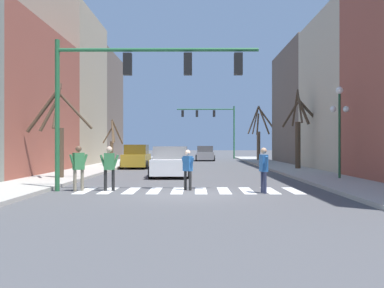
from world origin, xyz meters
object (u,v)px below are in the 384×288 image
at_px(traffic_signal_far, 213,119).
at_px(pedestrian_crossing_street, 109,165).
at_px(car_parked_right_near, 137,157).
at_px(pedestrian_on_right_sidewalk, 264,166).
at_px(street_lamp_right_corner, 340,114).
at_px(street_tree_left_mid, 113,142).
at_px(traffic_signal_near, 135,77).
at_px(car_parked_right_far, 205,154).
at_px(street_tree_left_far, 57,134).
at_px(street_tree_right_far, 260,133).
at_px(pedestrian_on_left_sidewalk, 188,166).
at_px(pedestrian_near_right_corner, 79,164).
at_px(car_at_intersection, 171,163).
at_px(street_tree_right_near, 300,131).

height_order(traffic_signal_far, pedestrian_crossing_street, traffic_signal_far).
bearing_deg(car_parked_right_near, pedestrian_on_right_sidewalk, -157.87).
bearing_deg(car_parked_right_near, street_lamp_right_corner, -135.50).
xyz_separation_m(traffic_signal_far, street_lamp_right_corner, (4.87, -34.58, -1.63)).
xyz_separation_m(pedestrian_crossing_street, street_tree_left_mid, (-3.34, 18.67, 1.01)).
xyz_separation_m(traffic_signal_near, car_parked_right_far, (3.36, 32.13, -3.62)).
distance_m(street_lamp_right_corner, street_tree_left_far, 14.01).
relative_size(pedestrian_crossing_street, street_tree_right_far, 0.30).
bearing_deg(traffic_signal_far, pedestrian_crossing_street, -98.02).
height_order(car_parked_right_near, pedestrian_on_left_sidewalk, car_parked_right_near).
relative_size(pedestrian_on_right_sidewalk, street_tree_right_far, 0.29).
bearing_deg(street_tree_right_far, car_parked_right_near, -128.36).
height_order(car_parked_right_near, street_tree_left_mid, street_tree_left_mid).
bearing_deg(traffic_signal_near, traffic_signal_far, 83.44).
bearing_deg(pedestrian_near_right_corner, traffic_signal_far, -137.88).
distance_m(pedestrian_on_left_sidewalk, street_tree_left_mid, 19.47).
bearing_deg(street_lamp_right_corner, street_tree_left_far, 178.82).
height_order(traffic_signal_far, car_parked_right_far, traffic_signal_far).
xyz_separation_m(traffic_signal_near, car_parked_right_near, (-2.12, 16.52, -3.56)).
height_order(car_at_intersection, street_tree_left_mid, street_tree_left_mid).
height_order(pedestrian_on_left_sidewalk, pedestrian_crossing_street, pedestrian_crossing_street).
bearing_deg(street_tree_left_far, car_parked_right_far, 73.65).
bearing_deg(street_lamp_right_corner, traffic_signal_near, -152.92).
xyz_separation_m(traffic_signal_far, car_parked_right_near, (-6.65, -22.87, -4.12)).
relative_size(car_parked_right_near, street_tree_left_mid, 1.13).
relative_size(pedestrian_on_left_sidewalk, street_tree_left_mid, 0.43).
distance_m(car_parked_right_far, street_tree_right_near, 19.52).
xyz_separation_m(pedestrian_on_right_sidewalk, street_tree_left_far, (-9.43, 5.72, 1.35)).
xyz_separation_m(car_parked_right_near, pedestrian_on_left_sidewalk, (4.15, -16.11, 0.12)).
bearing_deg(pedestrian_near_right_corner, pedestrian_on_right_sidewalk, 136.52).
distance_m(street_tree_right_near, street_tree_left_mid, 14.76).
xyz_separation_m(street_lamp_right_corner, car_parked_right_far, (-6.04, 27.33, -2.55)).
height_order(car_parked_right_near, street_tree_right_far, street_tree_right_far).
bearing_deg(traffic_signal_near, pedestrian_near_right_corner, 179.57).
bearing_deg(car_parked_right_near, street_tree_left_far, 167.85).
height_order(street_tree_left_far, street_tree_left_mid, street_tree_left_far).
height_order(traffic_signal_near, street_lamp_right_corner, traffic_signal_near).
bearing_deg(pedestrian_on_right_sidewalk, car_parked_right_far, 171.09).
height_order(traffic_signal_near, pedestrian_on_right_sidewalk, traffic_signal_near).
height_order(traffic_signal_near, car_at_intersection, traffic_signal_near).
bearing_deg(street_tree_right_near, car_parked_right_far, 108.44).
xyz_separation_m(traffic_signal_far, street_tree_right_far, (4.66, -8.57, -1.92)).
relative_size(traffic_signal_far, street_tree_left_mid, 1.98).
xyz_separation_m(car_parked_right_near, pedestrian_crossing_street, (1.11, -16.42, 0.20)).
xyz_separation_m(car_parked_right_near, pedestrian_near_right_corner, (-0.06, -16.50, 0.21)).
xyz_separation_m(traffic_signal_near, pedestrian_on_left_sidewalk, (2.03, 0.41, -3.44)).
xyz_separation_m(traffic_signal_near, street_tree_left_mid, (-4.34, 18.77, -2.35)).
bearing_deg(pedestrian_on_left_sidewalk, street_tree_right_near, -74.39).
distance_m(street_tree_right_far, street_tree_right_near, 17.11).
xyz_separation_m(traffic_signal_near, street_tree_right_near, (9.50, 13.70, -1.64)).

